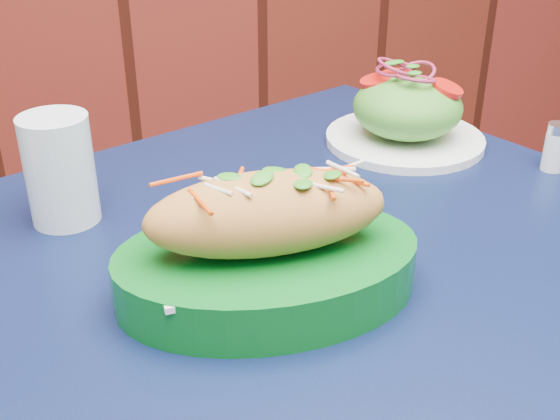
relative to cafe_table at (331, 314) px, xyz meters
name	(u,v)px	position (x,y,z in m)	size (l,w,h in m)	color
cafe_table	(331,314)	(0.00, 0.00, 0.00)	(1.02, 1.02, 0.75)	black
banh_mi_basket	(267,248)	(-0.09, -0.06, 0.14)	(0.31, 0.22, 0.13)	#085D19
salad_plate	(407,113)	(0.21, 0.24, 0.13)	(0.23, 0.23, 0.12)	white
water_glass	(60,170)	(-0.26, 0.16, 0.15)	(0.08, 0.08, 0.12)	silver
salt_shaker	(555,147)	(0.35, 0.09, 0.12)	(0.03, 0.03, 0.06)	white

